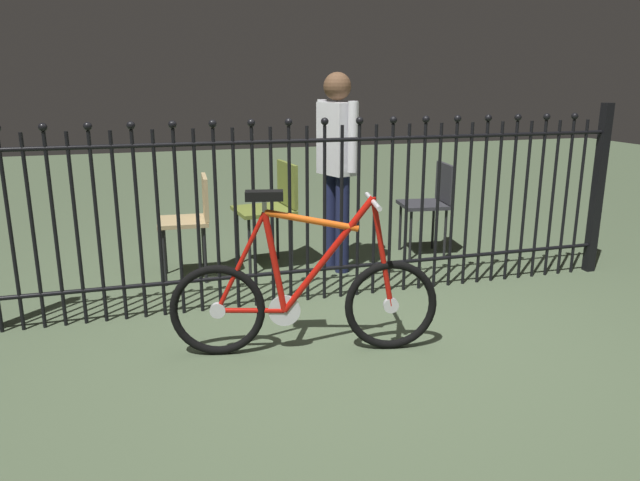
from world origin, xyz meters
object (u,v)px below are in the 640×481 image
object	(u,v)px
chair_olive	(273,203)
chair_tan	(192,215)
chair_charcoal	(432,199)
bicycle	(305,297)
person_visitor	(337,156)

from	to	relation	value
chair_olive	chair_tan	bearing A→B (deg)	-169.78
chair_charcoal	chair_tan	world-z (taller)	chair_charcoal
bicycle	chair_charcoal	bearing A→B (deg)	45.42
chair_charcoal	chair_tan	bearing A→B (deg)	-177.61
chair_olive	bicycle	bearing A→B (deg)	-96.15
chair_charcoal	person_visitor	xyz separation A→B (m)	(-0.93, -0.19, 0.42)
chair_olive	person_visitor	world-z (taller)	person_visitor
bicycle	person_visitor	bearing A→B (deg)	65.43
chair_charcoal	chair_tan	xyz separation A→B (m)	(-2.05, -0.09, 0.00)
chair_charcoal	bicycle	bearing A→B (deg)	-134.58
bicycle	chair_charcoal	xyz separation A→B (m)	(1.57, 1.59, 0.17)
bicycle	chair_olive	xyz separation A→B (m)	(0.18, 1.63, 0.21)
person_visitor	chair_tan	bearing A→B (deg)	174.46
bicycle	chair_olive	bearing A→B (deg)	83.85
chair_charcoal	person_visitor	distance (m)	1.04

